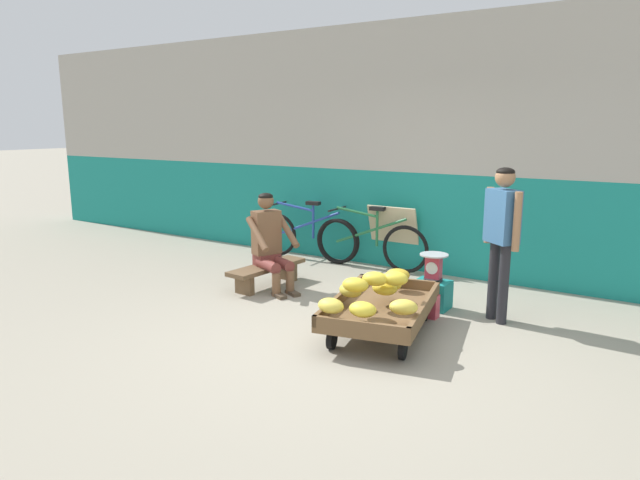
% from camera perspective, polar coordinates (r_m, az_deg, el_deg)
% --- Properties ---
extents(ground_plane, '(80.00, 80.00, 0.00)m').
position_cam_1_polar(ground_plane, '(5.18, 1.71, -10.28)').
color(ground_plane, gray).
extents(back_wall, '(16.00, 0.30, 3.24)m').
position_cam_1_polar(back_wall, '(7.44, 13.51, 8.92)').
color(back_wall, '#19847A').
rests_on(back_wall, ground).
extents(banana_cart, '(1.12, 1.58, 0.36)m').
position_cam_1_polar(banana_cart, '(5.32, 6.26, -6.98)').
color(banana_cart, brown).
rests_on(banana_cart, ground).
extents(banana_pile, '(0.91, 1.44, 0.26)m').
position_cam_1_polar(banana_pile, '(5.15, 5.59, -5.00)').
color(banana_pile, gold).
rests_on(banana_pile, banana_cart).
extents(low_bench, '(0.39, 1.12, 0.27)m').
position_cam_1_polar(low_bench, '(6.84, -5.36, -3.09)').
color(low_bench, brown).
rests_on(low_bench, ground).
extents(vendor_seated, '(0.74, 0.63, 1.14)m').
position_cam_1_polar(vendor_seated, '(6.68, -5.08, -0.20)').
color(vendor_seated, brown).
rests_on(vendor_seated, ground).
extents(plastic_crate, '(0.36, 0.28, 0.30)m').
position_cam_1_polar(plastic_crate, '(6.16, 11.29, -5.41)').
color(plastic_crate, '#19847F').
rests_on(plastic_crate, ground).
extents(weighing_scale, '(0.30, 0.30, 0.29)m').
position_cam_1_polar(weighing_scale, '(6.08, 11.40, -2.68)').
color(weighing_scale, '#28282D').
rests_on(weighing_scale, plastic_crate).
extents(bicycle_near_left, '(1.66, 0.48, 0.86)m').
position_cam_1_polar(bicycle_near_left, '(8.15, -1.32, 0.46)').
color(bicycle_near_left, black).
rests_on(bicycle_near_left, ground).
extents(bicycle_far_left, '(1.66, 0.48, 0.86)m').
position_cam_1_polar(bicycle_far_left, '(7.67, 5.04, -0.29)').
color(bicycle_far_left, black).
rests_on(bicycle_far_left, ground).
extents(sign_board, '(0.70, 0.30, 0.86)m').
position_cam_1_polar(sign_board, '(7.72, 7.52, 0.30)').
color(sign_board, '#C6B289').
rests_on(sign_board, ground).
extents(customer_adult, '(0.41, 0.35, 1.53)m').
position_cam_1_polar(customer_adult, '(5.74, 17.90, 1.23)').
color(customer_adult, '#232328').
rests_on(customer_adult, ground).
extents(shopping_bag, '(0.18, 0.12, 0.24)m').
position_cam_1_polar(shopping_bag, '(5.87, 10.99, -6.56)').
color(shopping_bag, '#D13D4C').
rests_on(shopping_bag, ground).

